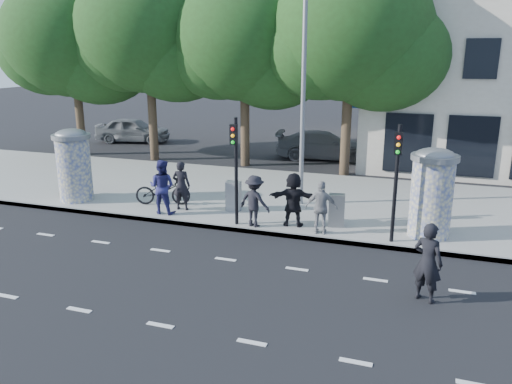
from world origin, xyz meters
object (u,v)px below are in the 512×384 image
(ped_c, at_px, (162,187))
(street_lamp, at_px, (303,72))
(ped_f, at_px, (293,199))
(ad_column_left, at_px, (74,163))
(ped_b, at_px, (181,186))
(man_road, at_px, (428,262))
(bicycle, at_px, (163,191))
(car_right, at_px, (324,145))
(ped_d, at_px, (254,201))
(cabinet_left, at_px, (234,196))
(ad_column_right, at_px, (432,191))
(traffic_pole_far, at_px, (397,172))
(cabinet_right, at_px, (336,210))
(ped_a, at_px, (66,173))
(traffic_pole_near, at_px, (235,161))
(car_left, at_px, (133,130))
(ped_e, at_px, (321,208))

(ped_c, bearing_deg, street_lamp, -151.26)
(ped_c, relative_size, ped_f, 1.08)
(ad_column_left, relative_size, ped_c, 1.43)
(ped_b, distance_m, man_road, 9.03)
(ped_f, distance_m, bicycle, 5.08)
(ad_column_left, distance_m, man_road, 12.94)
(car_right, bearing_deg, ped_d, 171.32)
(ad_column_left, xyz_separation_m, cabinet_left, (5.99, 0.65, -0.87))
(ad_column_right, xyz_separation_m, ped_d, (-5.20, -0.85, -0.57))
(traffic_pole_far, bearing_deg, cabinet_right, 153.61)
(cabinet_right, bearing_deg, man_road, -65.66)
(ad_column_right, relative_size, ped_b, 1.54)
(ped_a, relative_size, ped_b, 1.04)
(ped_f, relative_size, man_road, 0.93)
(street_lamp, relative_size, ped_b, 4.65)
(bicycle, distance_m, cabinet_left, 2.66)
(ad_column_left, xyz_separation_m, cabinet_right, (9.64, 0.17, -0.87))
(man_road, bearing_deg, ped_a, 7.63)
(ad_column_right, distance_m, cabinet_right, 2.90)
(street_lamp, xyz_separation_m, ped_b, (-3.75, -1.95, -3.78))
(ped_f, bearing_deg, ped_d, 12.65)
(traffic_pole_near, distance_m, cabinet_left, 2.16)
(bicycle, bearing_deg, car_left, 18.45)
(ped_a, distance_m, cabinet_left, 6.64)
(traffic_pole_far, bearing_deg, ped_f, 171.27)
(cabinet_right, height_order, car_right, car_right)
(ped_e, bearing_deg, ped_b, -13.86)
(ped_c, bearing_deg, ad_column_right, -178.40)
(ad_column_left, relative_size, man_road, 1.43)
(traffic_pole_far, xyz_separation_m, car_right, (-4.30, 11.75, -1.50))
(car_left, bearing_deg, bicycle, -156.41)
(street_lamp, relative_size, cabinet_left, 7.79)
(ped_a, xyz_separation_m, car_right, (7.73, 10.74, -0.32))
(ped_a, distance_m, ped_c, 4.50)
(ped_d, relative_size, car_left, 0.36)
(traffic_pole_far, distance_m, car_left, 21.19)
(cabinet_left, bearing_deg, car_left, 128.84)
(ped_c, distance_m, bicycle, 1.09)
(street_lamp, relative_size, ped_a, 4.45)
(ad_column_left, relative_size, cabinet_left, 2.58)
(bicycle, bearing_deg, man_road, -133.15)
(ad_column_left, bearing_deg, ped_e, -3.99)
(street_lamp, bearing_deg, ad_column_left, -165.06)
(ped_f, bearing_deg, ad_column_left, -8.82)
(ped_d, xyz_separation_m, car_left, (-12.47, 12.95, -0.19))
(ad_column_left, xyz_separation_m, car_left, (-5.27, 12.30, -0.76))
(ped_a, xyz_separation_m, ped_e, (9.94, -0.95, -0.09))
(street_lamp, height_order, cabinet_left, street_lamp)
(traffic_pole_far, height_order, ped_c, traffic_pole_far)
(ad_column_left, distance_m, traffic_pole_near, 6.67)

